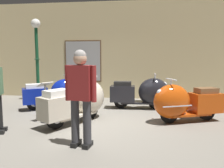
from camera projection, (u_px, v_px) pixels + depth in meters
name	position (u px, v px, depth m)	size (l,w,h in m)	color
ground_plane	(100.00, 123.00, 5.32)	(60.00, 60.00, 0.00)	slate
showroom_back_wall	(116.00, 51.00, 8.43)	(18.00, 0.24, 3.60)	#CCB784
scooter_0	(56.00, 93.00, 6.80)	(1.66, 1.27, 1.01)	black
scooter_1	(80.00, 101.00, 5.38)	(1.40, 1.83, 1.12)	black
scooter_2	(144.00, 93.00, 6.71)	(1.77, 0.59, 1.07)	black
scooter_3	(182.00, 102.00, 5.33)	(1.80, 1.09, 1.06)	black
lamppost	(37.00, 53.00, 7.73)	(0.32, 0.32, 2.85)	#144728
visitor_0	(81.00, 92.00, 3.79)	(0.56, 0.31, 1.69)	black
info_stanchion	(46.00, 106.00, 5.36)	(0.36, 0.39, 0.98)	#333338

